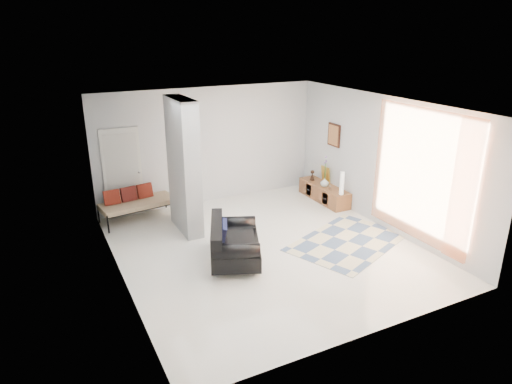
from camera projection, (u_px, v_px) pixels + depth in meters
name	position (u px, v px, depth m)	size (l,w,h in m)	color
floor	(267.00, 248.00, 8.95)	(6.00, 6.00, 0.00)	silver
ceiling	(268.00, 105.00, 8.00)	(6.00, 6.00, 0.00)	white
wall_back	(209.00, 146.00, 11.00)	(6.00, 6.00, 0.00)	silver
wall_front	(375.00, 246.00, 5.96)	(6.00, 6.00, 0.00)	silver
wall_left	(116.00, 205.00, 7.31)	(6.00, 6.00, 0.00)	silver
wall_right	(382.00, 162.00, 9.64)	(6.00, 6.00, 0.00)	silver
partition_column	(184.00, 166.00, 9.36)	(0.35, 1.20, 2.80)	#999EA0
hallway_door	(123.00, 173.00, 10.21)	(0.85, 0.06, 2.04)	silver
curtain	(420.00, 175.00, 8.62)	(2.55, 2.55, 0.00)	#FF8143
wall_art	(334.00, 135.00, 10.97)	(0.04, 0.45, 0.55)	#39190F
media_console	(324.00, 193.00, 11.38)	(0.45, 1.64, 0.80)	brown
loveseat	(232.00, 243.00, 8.38)	(1.35, 1.68, 0.76)	silver
daybed	(136.00, 202.00, 10.17)	(1.72, 0.92, 0.77)	black
area_rug	(348.00, 242.00, 9.22)	(2.40, 1.60, 0.01)	beige
cylinder_lamp	(342.00, 183.00, 10.61)	(0.10, 0.10, 0.54)	silver
bronze_figurine	(312.00, 175.00, 11.65)	(0.13, 0.13, 0.26)	black
vase	(325.00, 182.00, 11.20)	(0.21, 0.21, 0.22)	silver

